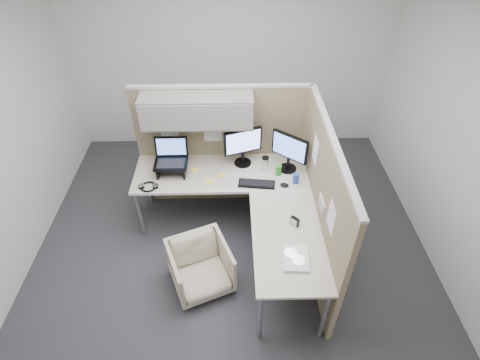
{
  "coord_description": "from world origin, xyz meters",
  "views": [
    {
      "loc": [
        0.03,
        -2.78,
        3.45
      ],
      "look_at": [
        0.1,
        0.25,
        0.85
      ],
      "focal_mm": 28.0,
      "sensor_mm": 36.0,
      "label": 1
    }
  ],
  "objects_px": {
    "office_chair": "(200,265)",
    "keyboard": "(257,184)",
    "desk": "(243,199)",
    "monitor_left": "(243,144)"
  },
  "relations": [
    {
      "from": "monitor_left",
      "to": "keyboard",
      "type": "bearing_deg",
      "value": -88.32
    },
    {
      "from": "office_chair",
      "to": "monitor_left",
      "type": "bearing_deg",
      "value": 46.01
    },
    {
      "from": "desk",
      "to": "monitor_left",
      "type": "bearing_deg",
      "value": 88.14
    },
    {
      "from": "desk",
      "to": "office_chair",
      "type": "relative_size",
      "value": 3.34
    },
    {
      "from": "office_chair",
      "to": "monitor_left",
      "type": "distance_m",
      "value": 1.41
    },
    {
      "from": "office_chair",
      "to": "keyboard",
      "type": "distance_m",
      "value": 1.06
    },
    {
      "from": "monitor_left",
      "to": "keyboard",
      "type": "height_order",
      "value": "monitor_left"
    },
    {
      "from": "desk",
      "to": "monitor_left",
      "type": "distance_m",
      "value": 0.65
    },
    {
      "from": "office_chair",
      "to": "monitor_left",
      "type": "relative_size",
      "value": 1.28
    },
    {
      "from": "desk",
      "to": "keyboard",
      "type": "bearing_deg",
      "value": 48.67
    }
  ]
}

